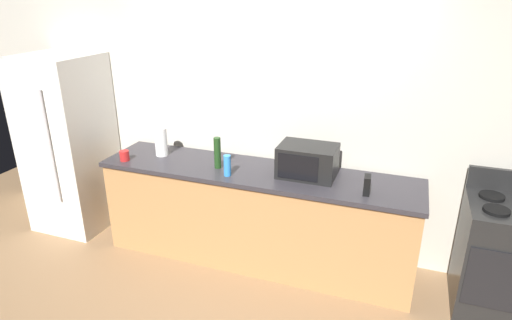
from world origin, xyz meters
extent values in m
plane|color=#93704C|center=(0.00, 0.00, 0.00)|extent=(8.00, 8.00, 0.00)
cube|color=beige|center=(0.00, 0.81, 1.35)|extent=(6.40, 0.10, 2.70)
cube|color=#B27F4C|center=(0.00, 0.40, 0.43)|extent=(2.80, 0.60, 0.86)
cube|color=#2D2B30|center=(0.00, 0.40, 0.88)|extent=(2.84, 0.64, 0.04)
cube|color=white|center=(-2.05, 0.40, 0.90)|extent=(0.72, 0.70, 1.80)
cylinder|color=silver|center=(-1.91, 0.03, 1.00)|extent=(0.02, 0.02, 1.10)
cube|color=black|center=(2.00, 0.40, 0.45)|extent=(0.60, 0.60, 0.90)
cube|color=black|center=(2.00, 0.10, 0.45)|extent=(0.55, 0.02, 0.48)
cube|color=black|center=(2.00, 0.68, 0.99)|extent=(0.60, 0.04, 0.18)
cylinder|color=black|center=(1.87, 0.28, 0.91)|extent=(0.18, 0.18, 0.02)
cylinder|color=black|center=(1.87, 0.52, 0.91)|extent=(0.18, 0.18, 0.02)
cube|color=black|center=(0.44, 0.45, 1.04)|extent=(0.48, 0.34, 0.27)
cube|color=black|center=(0.40, 0.28, 1.04)|extent=(0.34, 0.01, 0.21)
cylinder|color=white|center=(-0.98, 0.45, 1.04)|extent=(0.12, 0.12, 0.27)
cube|color=black|center=(0.96, 0.26, 0.98)|extent=(0.06, 0.11, 0.15)
cylinder|color=#338CE5|center=(-0.19, 0.22, 0.99)|extent=(0.06, 0.06, 0.18)
cylinder|color=#1E3F19|center=(-0.34, 0.35, 1.04)|extent=(0.06, 0.06, 0.28)
cylinder|color=red|center=(-1.23, 0.21, 0.95)|extent=(0.09, 0.09, 0.09)
camera|label=1|loc=(1.18, -2.86, 2.38)|focal=30.18mm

